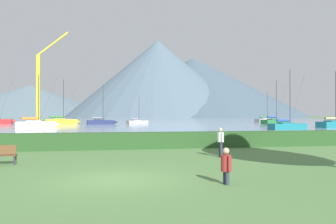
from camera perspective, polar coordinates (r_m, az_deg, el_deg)
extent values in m
plane|color=#517A42|center=(12.42, -8.97, -11.47)|extent=(1000.00, 1000.00, 0.00)
cube|color=#8499A8|center=(149.21, -10.46, -1.42)|extent=(320.00, 246.00, 0.00)
cube|color=#284C23|center=(23.26, -9.74, -4.93)|extent=(80.00, 1.20, 1.14)
cube|color=#19707A|center=(57.27, 19.91, -2.37)|extent=(6.32, 2.75, 0.96)
cone|color=#19707A|center=(59.43, 22.62, -2.29)|extent=(1.13, 0.93, 0.82)
cube|color=#16646E|center=(57.05, 19.62, -2.03)|extent=(2.42, 1.71, 0.61)
cylinder|color=#333338|center=(57.62, 20.31, 2.29)|extent=(0.12, 0.12, 9.26)
cylinder|color=#333338|center=(56.74, 19.21, -1.37)|extent=(2.75, 0.40, 0.11)
cylinder|color=#2847A3|center=(56.74, 19.21, -1.37)|extent=(2.37, 0.64, 0.39)
cylinder|color=#333338|center=(58.49, 21.44, 2.03)|extent=(2.90, 0.34, 8.80)
cube|color=#9E9EA3|center=(90.24, -5.32, -1.74)|extent=(5.96, 3.72, 0.89)
cone|color=#9E9EA3|center=(91.64, -3.49, -1.72)|extent=(1.16, 1.03, 0.75)
cube|color=gray|center=(90.09, -5.51, -1.54)|extent=(2.43, 1.98, 0.56)
cylinder|color=#333338|center=(90.44, -5.04, 0.57)|extent=(0.11, 0.11, 7.19)
cylinder|color=#333338|center=(89.89, -5.78, -1.15)|extent=(2.42, 0.94, 0.10)
cylinder|color=gray|center=(89.89, -5.78, -1.15)|extent=(2.15, 1.06, 0.35)
cylinder|color=#333338|center=(91.01, -4.29, 0.44)|extent=(2.53, 0.92, 6.83)
cube|color=gold|center=(88.90, -18.02, -1.62)|extent=(8.31, 4.99, 1.24)
cone|color=gold|center=(89.83, -15.20, -1.62)|extent=(1.61, 1.41, 1.05)
cube|color=gold|center=(88.82, -18.31, -1.33)|extent=(3.36, 2.70, 0.79)
cylinder|color=#333338|center=(89.09, -17.58, 1.90)|extent=(0.16, 0.16, 10.82)
cylinder|color=#333338|center=(88.70, -18.71, -0.79)|extent=(3.41, 1.22, 0.13)
cylinder|color=#2D7542|center=(88.70, -18.71, -0.79)|extent=(3.01, 1.40, 0.49)
cylinder|color=#333338|center=(89.45, -16.42, 1.71)|extent=(3.57, 1.18, 10.29)
cube|color=white|center=(67.26, -21.96, -2.02)|extent=(7.47, 4.80, 1.11)
cone|color=white|center=(68.05, -18.60, -2.02)|extent=(1.47, 1.32, 0.94)
cube|color=silver|center=(67.18, -22.30, -1.68)|extent=(3.06, 2.53, 0.71)
cylinder|color=#333338|center=(67.40, -21.44, 2.03)|extent=(0.14, 0.14, 9.43)
cylinder|color=#333338|center=(67.08, -22.79, -1.03)|extent=(3.01, 1.25, 0.12)
cylinder|color=orange|center=(67.08, -22.79, -1.03)|extent=(2.68, 1.38, 0.44)
cylinder|color=#333338|center=(67.71, -20.05, 1.82)|extent=(3.15, 1.23, 8.97)
cone|color=red|center=(98.06, -24.97, -1.49)|extent=(1.48, 1.21, 1.07)
cylinder|color=#333338|center=(98.45, -26.10, 2.17)|extent=(3.78, 0.45, 12.42)
cube|color=#236B38|center=(89.98, 17.92, -1.63)|extent=(7.93, 4.73, 1.18)
cone|color=#236B38|center=(93.12, 19.75, -1.58)|extent=(1.53, 1.35, 1.00)
cube|color=#206032|center=(89.66, 17.73, -1.36)|extent=(3.20, 2.56, 0.75)
cylinder|color=#333338|center=(90.50, 18.20, 1.80)|extent=(0.15, 0.15, 10.69)
cylinder|color=#333338|center=(89.21, 17.46, -0.84)|extent=(3.26, 1.15, 0.13)
cylinder|color=#2847A3|center=(89.21, 17.46, -0.84)|extent=(2.88, 1.32, 0.47)
cylinder|color=#333338|center=(91.78, 18.96, 1.60)|extent=(3.41, 1.11, 10.17)
cube|color=navy|center=(85.04, -11.52, -1.75)|extent=(7.00, 3.30, 1.06)
cone|color=navy|center=(85.64, -8.97, -1.74)|extent=(1.28, 1.06, 0.90)
cube|color=#1B2449|center=(84.98, -11.78, -1.49)|extent=(2.72, 1.98, 0.67)
cylinder|color=#333338|center=(85.15, -11.13, 1.47)|extent=(0.13, 0.13, 9.45)
cylinder|color=#333338|center=(84.90, -12.15, -1.00)|extent=(3.01, 0.57, 0.12)
cylinder|color=gray|center=(84.90, -12.15, -1.00)|extent=(2.61, 0.81, 0.42)
cylinder|color=#333338|center=(85.38, -10.08, 1.30)|extent=(3.17, 0.51, 8.99)
cube|color=#19707A|center=(70.10, 26.68, -1.94)|extent=(7.51, 4.27, 1.12)
cube|color=#16646E|center=(69.77, 26.47, -1.61)|extent=(3.00, 2.36, 0.71)
cylinder|color=#333338|center=(70.64, 26.96, 2.21)|extent=(0.14, 0.14, 10.10)
cylinder|color=#333338|center=(69.29, 26.18, -0.99)|extent=(3.12, 0.98, 0.12)
cylinder|color=tan|center=(69.29, 26.18, -0.99)|extent=(2.74, 1.17, 0.45)
cube|color=#9E9EA3|center=(112.48, 16.51, -1.41)|extent=(7.73, 4.30, 1.15)
cone|color=#9E9EA3|center=(115.31, 18.07, -1.38)|extent=(1.46, 1.27, 0.98)
cube|color=gray|center=(112.19, 16.35, -1.20)|extent=(3.08, 2.39, 0.73)
cylinder|color=#333338|center=(112.93, 16.75, 1.06)|extent=(0.15, 0.15, 9.63)
cylinder|color=#333338|center=(111.79, 16.12, -0.80)|extent=(3.22, 0.96, 0.13)
cylinder|color=#2D7542|center=(111.79, 16.12, -0.80)|extent=(2.83, 1.16, 0.46)
cylinder|color=#333338|center=(114.08, 17.39, 0.93)|extent=(3.38, 0.92, 9.16)
cylinder|color=#333338|center=(17.65, -24.79, -7.43)|extent=(0.08, 0.08, 0.45)
cylinder|color=#333338|center=(17.33, -24.98, -7.56)|extent=(0.08, 0.08, 0.45)
cylinder|color=#2D3347|center=(11.53, 10.19, -11.20)|extent=(0.14, 0.14, 0.45)
cylinder|color=#2D3347|center=(11.69, 9.81, -11.05)|extent=(0.14, 0.14, 0.45)
cylinder|color=maroon|center=(11.52, 9.99, -8.68)|extent=(0.36, 0.36, 0.55)
cylinder|color=maroon|center=(11.31, 10.52, -8.69)|extent=(0.09, 0.09, 0.49)
cylinder|color=maroon|center=(11.74, 9.49, -8.39)|extent=(0.09, 0.09, 0.49)
sphere|color=tan|center=(11.47, 9.99, -6.62)|extent=(0.22, 0.22, 0.22)
cylinder|color=#2D3347|center=(18.72, 9.16, -6.45)|extent=(0.14, 0.14, 0.85)
cylinder|color=#2D3347|center=(18.89, 8.96, -6.40)|extent=(0.14, 0.14, 0.85)
cylinder|color=silver|center=(18.75, 9.05, -4.30)|extent=(0.36, 0.36, 0.55)
cylinder|color=silver|center=(18.52, 9.32, -4.26)|extent=(0.09, 0.09, 0.50)
cylinder|color=silver|center=(18.97, 8.79, -4.17)|extent=(0.09, 0.09, 0.50)
sphere|color=tan|center=(18.73, 9.05, -3.03)|extent=(0.22, 0.22, 0.22)
cube|color=#333338|center=(84.09, -21.49, -1.83)|extent=(2.00, 2.00, 0.80)
cube|color=gold|center=(84.31, -21.47, 3.85)|extent=(0.80, 0.80, 15.89)
cube|color=gold|center=(85.23, -19.19, 11.10)|extent=(6.95, 0.36, 5.88)
cone|color=#4C6070|center=(347.44, -1.78, 5.75)|extent=(188.91, 188.91, 80.67)
cone|color=#425666|center=(383.02, 4.33, 4.21)|extent=(252.88, 252.88, 67.89)
cone|color=slate|center=(426.89, -22.66, 1.77)|extent=(209.05, 209.05, 38.31)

